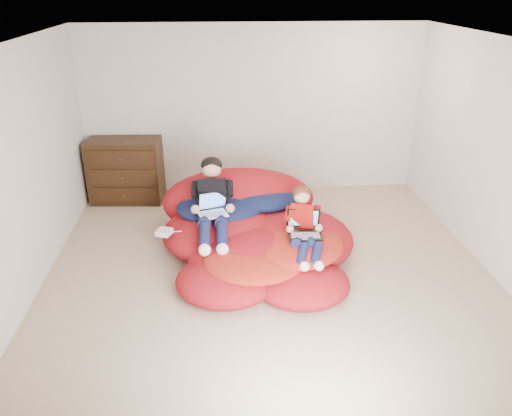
{
  "coord_description": "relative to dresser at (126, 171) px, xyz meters",
  "views": [
    {
      "loc": [
        -0.53,
        -4.81,
        3.03
      ],
      "look_at": [
        -0.13,
        0.25,
        0.7
      ],
      "focal_mm": 35.0,
      "sensor_mm": 36.0,
      "label": 1
    }
  ],
  "objects": [
    {
      "name": "older_boy",
      "position": [
        1.28,
        -1.71,
        0.24
      ],
      "size": [
        0.34,
        1.16,
        0.77
      ],
      "color": "black",
      "rests_on": "beanbag_pile"
    },
    {
      "name": "power_adapter",
      "position": [
        0.72,
        -1.94,
        -0.05
      ],
      "size": [
        0.2,
        0.2,
        0.06
      ],
      "primitive_type": "cube",
      "rotation": [
        0.0,
        0.0,
        -0.4
      ],
      "color": "silver",
      "rests_on": "beanbag_pile"
    },
    {
      "name": "laptop_black",
      "position": [
        2.28,
        -2.22,
        0.09
      ],
      "size": [
        0.38,
        0.35,
        0.26
      ],
      "color": "black",
      "rests_on": "younger_boy"
    },
    {
      "name": "cream_pillow",
      "position": [
        1.3,
        -0.95,
        0.15
      ],
      "size": [
        0.44,
        0.28,
        0.28
      ],
      "primitive_type": "ellipsoid",
      "color": "beige",
      "rests_on": "beanbag_pile"
    },
    {
      "name": "dresser",
      "position": [
        0.0,
        0.0,
        0.0
      ],
      "size": [
        1.08,
        0.62,
        0.94
      ],
      "color": "black",
      "rests_on": "ground"
    },
    {
      "name": "younger_boy",
      "position": [
        2.28,
        -2.19,
        0.14
      ],
      "size": [
        0.36,
        0.9,
        0.63
      ],
      "color": "#B0170F",
      "rests_on": "beanbag_pile"
    },
    {
      "name": "beanbag_pile",
      "position": [
        1.76,
        -1.76,
        -0.2
      ],
      "size": [
        2.33,
        2.46,
        0.92
      ],
      "color": "#A8121A",
      "rests_on": "ground"
    },
    {
      "name": "room_shell",
      "position": [
        1.9,
        -2.22,
        -0.25
      ],
      "size": [
        5.1,
        5.1,
        2.77
      ],
      "color": "tan",
      "rests_on": "ground"
    },
    {
      "name": "laptop_white",
      "position": [
        1.28,
        -1.79,
        0.16
      ],
      "size": [
        0.37,
        0.37,
        0.23
      ],
      "color": "silver",
      "rests_on": "older_boy"
    }
  ]
}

